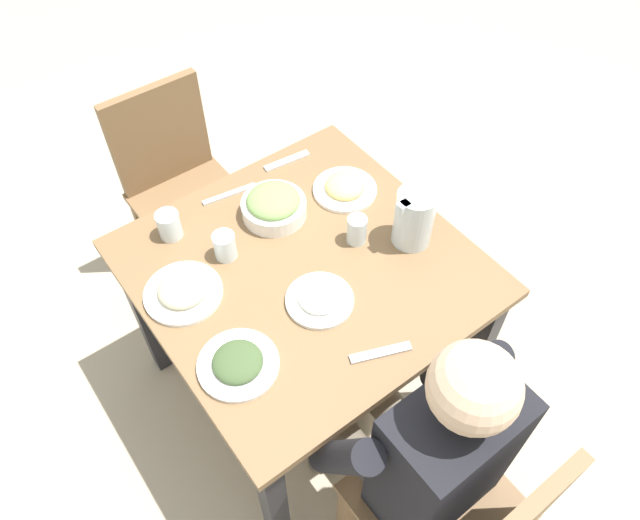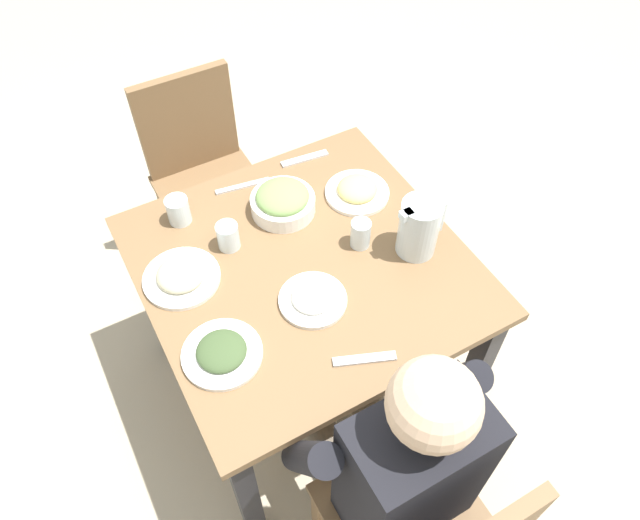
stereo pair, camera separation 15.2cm
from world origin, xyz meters
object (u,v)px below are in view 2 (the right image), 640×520
(diner_near, at_px, (387,450))
(plate_fries, at_px, (357,190))
(chair_far, at_px, (203,170))
(plate_dolmas, at_px, (222,352))
(water_pitcher, at_px, (419,227))
(water_glass_near_right, at_px, (178,210))
(water_glass_far_right, at_px, (361,234))
(plate_beans, at_px, (181,276))
(dining_table, at_px, (304,286))
(plate_yoghurt, at_px, (313,298))
(water_glass_center, at_px, (228,236))
(salad_bowl, at_px, (283,201))

(diner_near, height_order, plate_fries, diner_near)
(chair_far, bearing_deg, plate_dolmas, -107.10)
(diner_near, distance_m, water_pitcher, 0.63)
(chair_far, xyz_separation_m, water_glass_near_right, (-0.22, -0.44, 0.28))
(water_glass_near_right, height_order, water_glass_far_right, water_glass_far_right)
(plate_beans, bearing_deg, plate_fries, 4.67)
(chair_far, distance_m, plate_fries, 0.74)
(diner_near, height_order, water_glass_near_right, diner_near)
(dining_table, xyz_separation_m, water_pitcher, (0.32, -0.11, 0.21))
(plate_dolmas, bearing_deg, plate_yoghurt, 7.02)
(chair_far, xyz_separation_m, plate_beans, (-0.30, -0.66, 0.26))
(plate_yoghurt, xyz_separation_m, water_glass_far_right, (0.23, 0.12, 0.03))
(water_glass_near_right, bearing_deg, dining_table, -53.02)
(dining_table, bearing_deg, plate_fries, 30.44)
(water_glass_center, bearing_deg, water_glass_far_right, -28.03)
(diner_near, xyz_separation_m, plate_beans, (-0.27, 0.70, 0.11))
(plate_yoghurt, bearing_deg, plate_dolmas, -172.98)
(plate_fries, bearing_deg, plate_yoghurt, -137.41)
(salad_bowl, height_order, water_glass_far_right, water_glass_far_right)
(plate_fries, bearing_deg, diner_near, -115.57)
(plate_dolmas, height_order, water_glass_near_right, water_glass_near_right)
(plate_yoghurt, relative_size, water_glass_far_right, 2.08)
(water_glass_center, bearing_deg, dining_table, -45.81)
(plate_dolmas, bearing_deg, plate_beans, 90.65)
(water_glass_near_right, relative_size, water_glass_far_right, 0.96)
(plate_dolmas, bearing_deg, salad_bowl, 45.99)
(plate_yoghurt, relative_size, plate_fries, 0.93)
(diner_near, height_order, water_glass_far_right, diner_near)
(plate_yoghurt, height_order, water_glass_far_right, water_glass_far_right)
(water_glass_center, bearing_deg, water_pitcher, -30.16)
(water_glass_center, bearing_deg, plate_yoghurt, -68.11)
(water_glass_far_right, bearing_deg, chair_far, 106.10)
(plate_dolmas, bearing_deg, diner_near, -56.29)
(water_glass_far_right, bearing_deg, water_pitcher, -35.21)
(dining_table, relative_size, plate_fries, 4.44)
(salad_bowl, distance_m, plate_yoghurt, 0.37)
(water_pitcher, distance_m, water_glass_far_right, 0.18)
(water_pitcher, distance_m, water_glass_near_right, 0.74)
(plate_yoghurt, relative_size, plate_beans, 0.86)
(water_glass_far_right, bearing_deg, plate_beans, 165.50)
(plate_fries, distance_m, water_glass_near_right, 0.58)
(chair_far, bearing_deg, diner_near, -90.98)
(plate_beans, bearing_deg, chair_far, 65.87)
(chair_far, height_order, water_pitcher, water_pitcher)
(dining_table, bearing_deg, water_pitcher, -19.41)
(plate_fries, relative_size, plate_beans, 0.93)
(water_glass_center, bearing_deg, chair_far, 78.70)
(chair_far, distance_m, water_glass_center, 0.68)
(plate_fries, distance_m, water_glass_center, 0.46)
(plate_dolmas, bearing_deg, plate_fries, 28.63)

